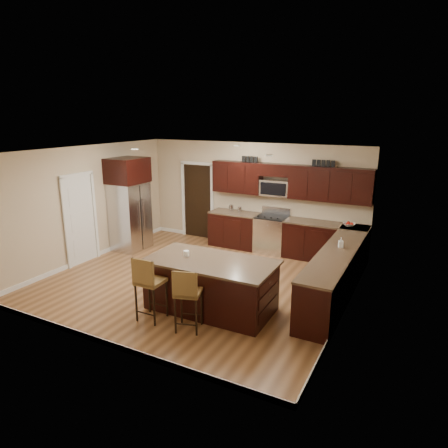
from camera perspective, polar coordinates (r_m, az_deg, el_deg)
The scene contains 22 objects.
floor at distance 8.48m, azimuth -3.68°, elevation -8.10°, with size 6.00×6.00×0.00m, color #8F6038.
ceiling at distance 7.82m, azimuth -4.02°, elevation 10.38°, with size 6.00×6.00×0.00m, color silver.
wall_back at distance 10.43m, azimuth 4.05°, elevation 4.13°, with size 6.00×6.00×0.00m, color #C7B290.
wall_left at distance 9.91m, azimuth -18.85°, elevation 2.74°, with size 5.50×5.50×0.00m, color #C7B290.
wall_right at distance 7.02m, azimuth 17.59°, elevation -2.13°, with size 5.50×5.50×0.00m, color #C7B290.
base_cabinets at distance 8.86m, azimuth 11.86°, elevation -4.18°, with size 4.02×3.96×0.92m.
upper_cabinets at distance 9.83m, azimuth 9.32°, elevation 6.18°, with size 4.00×0.33×0.80m.
range at distance 10.12m, azimuth 6.80°, elevation -1.41°, with size 0.76×0.64×1.11m.
microwave at distance 10.00m, azimuth 7.33°, elevation 5.13°, with size 0.76×0.31×0.40m, color silver.
doorway at distance 11.23m, azimuth -3.76°, elevation 3.27°, with size 0.85×0.03×2.06m, color black.
pantry_door at distance 9.77m, azimuth -19.86°, elevation 0.49°, with size 0.03×0.80×2.04m, color white.
letter_decor at distance 9.81m, azimuth 8.64°, elevation 8.87°, with size 2.20×0.03×0.15m, color black, non-canonical shape.
island at distance 7.16m, azimuth -1.88°, elevation -8.92°, with size 2.29×1.22×0.92m.
stool_left at distance 6.78m, azimuth -10.79°, elevation -8.09°, with size 0.43×0.43×1.13m.
stool_mid at distance 6.39m, azimuth -5.30°, elevation -9.78°, with size 0.50×0.50×1.07m.
refrigerator at distance 10.38m, azimuth -13.37°, elevation 2.91°, with size 0.79×0.93×2.35m.
floor_mat at distance 9.49m, azimuth 2.75°, elevation -5.44°, with size 0.95×0.63×0.01m, color olive.
fruit_bowl at distance 9.52m, azimuth 17.45°, elevation -0.08°, with size 0.28×0.28×0.07m, color silver.
soap_bottle at distance 7.94m, azimuth 16.36°, elevation -2.56°, with size 0.09×0.09×0.19m, color #B2B2B2.
canister_tall at distance 10.42m, azimuth 1.05°, elevation 2.26°, with size 0.12×0.12×0.18m, color silver.
canister_short at distance 10.32m, azimuth 2.26°, elevation 2.04°, with size 0.11×0.11×0.15m, color silver.
island_jar at distance 7.20m, azimuth -5.40°, elevation -4.20°, with size 0.10×0.10×0.10m, color white.
Camera 1 is at (4.08, -6.63, 3.37)m, focal length 32.00 mm.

